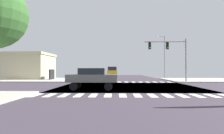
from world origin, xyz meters
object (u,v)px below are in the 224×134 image
at_px(sedan_nearside_1, 92,77).
at_px(pickup_farside_1, 112,72).
at_px(sedan_leading_3, 99,72).
at_px(bank_building, 17,66).
at_px(traffic_signal_mast, 170,50).
at_px(street_lamp, 163,53).
at_px(sedan_queued_2, 97,73).

xyz_separation_m(sedan_nearside_1, pickup_farside_1, (1.31, 23.85, 0.17)).
distance_m(sedan_nearside_1, sedan_leading_3, 27.32).
bearing_deg(pickup_farside_1, sedan_leading_3, -48.78).
bearing_deg(bank_building, traffic_signal_mast, -17.96).
xyz_separation_m(pickup_farside_1, sedan_leading_3, (-3.00, 3.42, -0.17)).
height_order(street_lamp, pickup_farside_1, street_lamp).
relative_size(sedan_nearside_1, sedan_leading_3, 1.00).
relative_size(bank_building, pickup_farside_1, 2.66).
distance_m(street_lamp, bank_building, 27.74).
bearing_deg(street_lamp, sedan_queued_2, -178.42).
bearing_deg(traffic_signal_mast, sedan_nearside_1, -132.20).
relative_size(street_lamp, sedan_nearside_1, 1.95).
bearing_deg(pickup_farside_1, street_lamp, 169.62).
xyz_separation_m(sedan_nearside_1, sedan_queued_2, (-1.69, 21.64, 0.00)).
relative_size(traffic_signal_mast, sedan_nearside_1, 1.41).
bearing_deg(sedan_queued_2, sedan_nearside_1, 94.46).
bearing_deg(traffic_signal_mast, sedan_queued_2, 135.30).
bearing_deg(sedan_leading_3, pickup_farside_1, 131.22).
distance_m(street_lamp, sedan_nearside_1, 25.07).
bearing_deg(pickup_farside_1, sedan_queued_2, 36.35).
height_order(street_lamp, sedan_leading_3, street_lamp).
bearing_deg(sedan_nearside_1, sedan_leading_3, 3.55).
relative_size(street_lamp, sedan_leading_3, 1.95).
height_order(bank_building, sedan_queued_2, bank_building).
relative_size(pickup_farside_1, sedan_leading_3, 1.19).
distance_m(sedan_queued_2, sedan_leading_3, 5.63).
xyz_separation_m(bank_building, sedan_nearside_1, (16.05, -18.82, -1.26)).
distance_m(pickup_farside_1, sedan_queued_2, 3.73).
height_order(traffic_signal_mast, sedan_leading_3, traffic_signal_mast).
xyz_separation_m(traffic_signal_mast, pickup_farside_1, (-8.23, 13.32, -3.16)).
height_order(sedan_queued_2, sedan_leading_3, same).
distance_m(bank_building, pickup_farside_1, 18.10).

